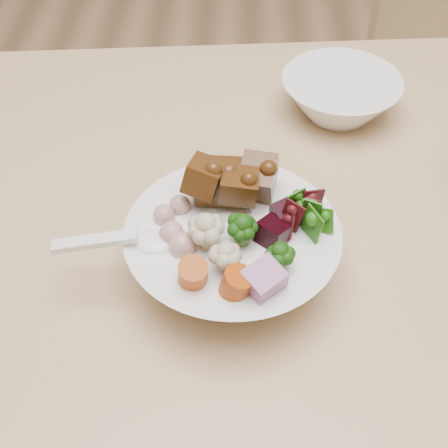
{
  "coord_description": "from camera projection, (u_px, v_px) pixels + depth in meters",
  "views": [
    {
      "loc": [
        -0.12,
        -0.52,
        1.2
      ],
      "look_at": [
        -0.13,
        -0.1,
        0.75
      ],
      "focal_mm": 50.0,
      "sensor_mm": 36.0,
      "label": 1
    }
  ],
  "objects": [
    {
      "name": "soup_spoon",
      "position": [
        139.0,
        243.0,
        0.6
      ],
      "size": [
        0.12,
        0.04,
        0.02
      ],
      "rotation": [
        0.0,
        0.0,
        0.07
      ],
      "color": "white",
      "rests_on": "food_bowl"
    },
    {
      "name": "side_bowl",
      "position": [
        340.0,
        96.0,
        0.83
      ],
      "size": [
        0.16,
        0.16,
        0.05
      ],
      "primitive_type": null,
      "color": "white",
      "rests_on": "dining_table"
    },
    {
      "name": "food_bowl",
      "position": [
        234.0,
        248.0,
        0.63
      ],
      "size": [
        0.21,
        0.21,
        0.12
      ],
      "color": "white",
      "rests_on": "dining_table"
    }
  ]
}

